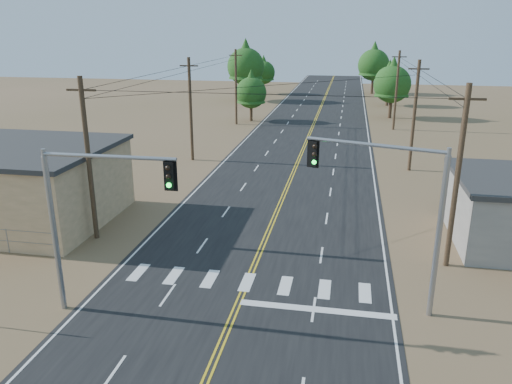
# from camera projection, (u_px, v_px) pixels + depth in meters

# --- Properties ---
(road) EXTENTS (15.00, 200.00, 0.02)m
(road) POSITION_uv_depth(u_px,v_px,m) (294.00, 170.00, 46.44)
(road) COLOR black
(road) RESTS_ON ground
(utility_pole_left_near) EXTENTS (1.80, 0.30, 10.00)m
(utility_pole_left_near) POSITION_uv_depth(u_px,v_px,m) (89.00, 159.00, 29.87)
(utility_pole_left_near) COLOR #4C3826
(utility_pole_left_near) RESTS_ON ground
(utility_pole_left_mid) EXTENTS (1.80, 0.30, 10.00)m
(utility_pole_left_mid) POSITION_uv_depth(u_px,v_px,m) (191.00, 109.00, 48.55)
(utility_pole_left_mid) COLOR #4C3826
(utility_pole_left_mid) RESTS_ON ground
(utility_pole_left_far) EXTENTS (1.80, 0.30, 10.00)m
(utility_pole_left_far) POSITION_uv_depth(u_px,v_px,m) (236.00, 87.00, 67.23)
(utility_pole_left_far) COLOR #4C3826
(utility_pole_left_far) RESTS_ON ground
(utility_pole_right_near) EXTENTS (1.80, 0.30, 10.00)m
(utility_pole_right_near) POSITION_uv_depth(u_px,v_px,m) (457.00, 177.00, 26.21)
(utility_pole_right_near) COLOR #4C3826
(utility_pole_right_near) RESTS_ON ground
(utility_pole_right_mid) EXTENTS (1.80, 0.30, 10.00)m
(utility_pole_right_mid) POSITION_uv_depth(u_px,v_px,m) (414.00, 115.00, 44.89)
(utility_pole_right_mid) COLOR #4C3826
(utility_pole_right_mid) RESTS_ON ground
(utility_pole_right_far) EXTENTS (1.80, 0.30, 10.00)m
(utility_pole_right_far) POSITION_uv_depth(u_px,v_px,m) (396.00, 90.00, 63.57)
(utility_pole_right_far) COLOR #4C3826
(utility_pole_right_far) RESTS_ON ground
(signal_mast_left) EXTENTS (6.04, 0.46, 7.69)m
(signal_mast_left) POSITION_uv_depth(u_px,v_px,m) (86.00, 207.00, 21.66)
(signal_mast_left) COLOR gray
(signal_mast_left) RESTS_ON ground
(signal_mast_right) EXTENTS (6.16, 2.13, 7.88)m
(signal_mast_right) POSITION_uv_depth(u_px,v_px,m) (399.00, 200.00, 22.13)
(signal_mast_right) COLOR gray
(signal_mast_right) RESTS_ON ground
(tree_left_near) EXTENTS (4.34, 4.34, 7.23)m
(tree_left_near) POSITION_uv_depth(u_px,v_px,m) (251.00, 90.00, 69.95)
(tree_left_near) COLOR #3F2D1E
(tree_left_near) RESTS_ON ground
(tree_left_mid) EXTENTS (6.63, 6.63, 11.04)m
(tree_left_mid) POSITION_uv_depth(u_px,v_px,m) (246.00, 63.00, 89.23)
(tree_left_mid) COLOR #3F2D1E
(tree_left_mid) RESTS_ON ground
(tree_left_far) EXTENTS (4.59, 4.59, 7.64)m
(tree_left_far) POSITION_uv_depth(u_px,v_px,m) (264.00, 70.00, 99.52)
(tree_left_far) COLOR #3F2D1E
(tree_left_far) RESTS_ON ground
(tree_right_near) EXTENTS (5.32, 5.32, 8.87)m
(tree_right_near) POSITION_uv_depth(u_px,v_px,m) (393.00, 81.00, 71.99)
(tree_right_near) COLOR #3F2D1E
(tree_right_near) RESTS_ON ground
(tree_right_mid) EXTENTS (4.63, 4.63, 7.72)m
(tree_right_mid) POSITION_uv_depth(u_px,v_px,m) (389.00, 77.00, 84.01)
(tree_right_mid) COLOR #3F2D1E
(tree_right_mid) RESTS_ON ground
(tree_right_far) EXTENTS (6.19, 6.19, 10.32)m
(tree_right_far) POSITION_uv_depth(u_px,v_px,m) (374.00, 62.00, 99.23)
(tree_right_far) COLOR #3F2D1E
(tree_right_far) RESTS_ON ground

